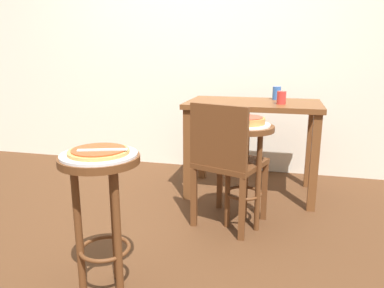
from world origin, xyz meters
name	(u,v)px	position (x,y,z in m)	size (l,w,h in m)	color
ground_plane	(139,237)	(0.00, 0.00, 0.00)	(6.00, 6.00, 0.00)	#4C2D19
back_wall	(198,17)	(0.00, 1.65, 1.50)	(6.00, 0.10, 3.00)	silver
stool_foreground	(102,194)	(0.06, -0.54, 0.51)	(0.37, 0.37, 0.70)	#5B3319
serving_plate_foreground	(99,155)	(0.06, -0.54, 0.71)	(0.35, 0.35, 0.01)	silver
pizza_foreground	(99,151)	(0.06, -0.54, 0.72)	(0.28, 0.28, 0.02)	tan
stool_middle	(245,153)	(0.63, 0.35, 0.51)	(0.37, 0.37, 0.70)	#5B3319
serving_plate_middle	(246,125)	(0.63, 0.35, 0.71)	(0.32, 0.32, 0.01)	white
pizza_middle	(246,120)	(0.63, 0.35, 0.73)	(0.24, 0.24, 0.05)	#B78442
dining_table	(253,118)	(0.62, 0.98, 0.65)	(1.06, 0.63, 0.78)	brown
cup_near_edge	(281,98)	(0.84, 0.89, 0.83)	(0.07, 0.07, 0.10)	red
cup_far_edge	(277,93)	(0.79, 1.17, 0.83)	(0.07, 0.07, 0.11)	#3360B2
wooden_chair	(226,161)	(0.51, 0.31, 0.47)	(0.51, 0.51, 0.85)	#5B3319
pizza_server_knife	(102,150)	(0.09, -0.56, 0.74)	(0.22, 0.02, 0.01)	silver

